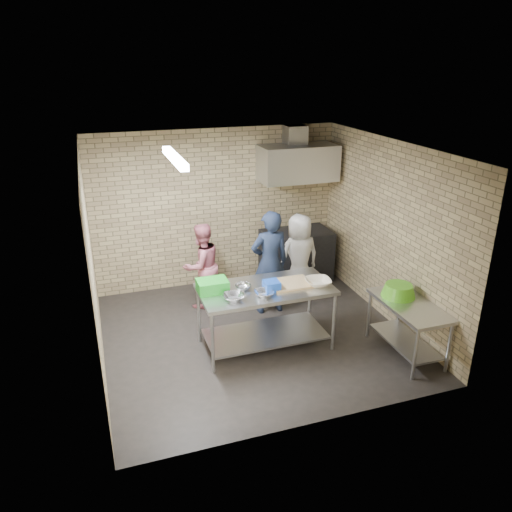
{
  "coord_description": "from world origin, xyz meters",
  "views": [
    {
      "loc": [
        -2.0,
        -6.02,
        3.79
      ],
      "look_at": [
        0.1,
        0.2,
        1.15
      ],
      "focal_mm": 35.15,
      "sensor_mm": 36.0,
      "label": 1
    }
  ],
  "objects_px": {
    "stove": "(296,255)",
    "bottle_red": "(296,165)",
    "woman_pink": "(202,266)",
    "woman_white": "(299,257)",
    "blue_tub": "(272,286)",
    "side_counter": "(407,329)",
    "bottle_green": "(317,164)",
    "green_crate": "(212,286)",
    "man_navy": "(270,263)",
    "green_basin": "(398,290)",
    "prep_table": "(265,317)"
  },
  "relations": [
    {
      "from": "side_counter",
      "to": "bottle_green",
      "type": "xyz_separation_m",
      "value": [
        0.0,
        2.99,
        1.64
      ]
    },
    {
      "from": "prep_table",
      "to": "man_navy",
      "type": "bearing_deg",
      "value": 66.79
    },
    {
      "from": "stove",
      "to": "woman_white",
      "type": "relative_size",
      "value": 0.83
    },
    {
      "from": "prep_table",
      "to": "side_counter",
      "type": "xyz_separation_m",
      "value": [
        1.74,
        -0.79,
        -0.07
      ]
    },
    {
      "from": "stove",
      "to": "woman_white",
      "type": "bearing_deg",
      "value": -109.96
    },
    {
      "from": "bottle_red",
      "to": "woman_pink",
      "type": "distance_m",
      "value": 2.42
    },
    {
      "from": "woman_pink",
      "to": "bottle_green",
      "type": "bearing_deg",
      "value": 174.06
    },
    {
      "from": "green_crate",
      "to": "bottle_green",
      "type": "relative_size",
      "value": 2.65
    },
    {
      "from": "blue_tub",
      "to": "bottle_red",
      "type": "bearing_deg",
      "value": 60.78
    },
    {
      "from": "woman_pink",
      "to": "woman_white",
      "type": "xyz_separation_m",
      "value": [
        1.57,
        -0.23,
        0.03
      ]
    },
    {
      "from": "prep_table",
      "to": "green_crate",
      "type": "distance_m",
      "value": 0.88
    },
    {
      "from": "green_crate",
      "to": "blue_tub",
      "type": "distance_m",
      "value": 0.78
    },
    {
      "from": "green_crate",
      "to": "man_navy",
      "type": "relative_size",
      "value": 0.24
    },
    {
      "from": "prep_table",
      "to": "bottle_green",
      "type": "xyz_separation_m",
      "value": [
        1.74,
        2.2,
        1.57
      ]
    },
    {
      "from": "blue_tub",
      "to": "man_navy",
      "type": "relative_size",
      "value": 0.12
    },
    {
      "from": "woman_pink",
      "to": "green_basin",
      "type": "bearing_deg",
      "value": 114.71
    },
    {
      "from": "green_basin",
      "to": "man_navy",
      "type": "relative_size",
      "value": 0.28
    },
    {
      "from": "side_counter",
      "to": "woman_white",
      "type": "bearing_deg",
      "value": 109.2
    },
    {
      "from": "woman_pink",
      "to": "blue_tub",
      "type": "bearing_deg",
      "value": 87.03
    },
    {
      "from": "prep_table",
      "to": "stove",
      "type": "bearing_deg",
      "value": 56.73
    },
    {
      "from": "woman_white",
      "to": "green_basin",
      "type": "bearing_deg",
      "value": 105.56
    },
    {
      "from": "green_crate",
      "to": "stove",
      "type": "bearing_deg",
      "value": 42.83
    },
    {
      "from": "prep_table",
      "to": "blue_tub",
      "type": "height_order",
      "value": "blue_tub"
    },
    {
      "from": "stove",
      "to": "green_crate",
      "type": "bearing_deg",
      "value": -137.17
    },
    {
      "from": "stove",
      "to": "green_basin",
      "type": "distance_m",
      "value": 2.57
    },
    {
      "from": "prep_table",
      "to": "green_crate",
      "type": "bearing_deg",
      "value": 170.27
    },
    {
      "from": "stove",
      "to": "woman_pink",
      "type": "height_order",
      "value": "woman_pink"
    },
    {
      "from": "side_counter",
      "to": "green_crate",
      "type": "xyz_separation_m",
      "value": [
        -2.44,
        0.91,
        0.6
      ]
    },
    {
      "from": "side_counter",
      "to": "man_navy",
      "type": "bearing_deg",
      "value": 127.47
    },
    {
      "from": "stove",
      "to": "blue_tub",
      "type": "xyz_separation_m",
      "value": [
        -1.24,
        -2.06,
        0.51
      ]
    },
    {
      "from": "side_counter",
      "to": "stove",
      "type": "xyz_separation_m",
      "value": [
        -0.45,
        2.75,
        0.08
      ]
    },
    {
      "from": "green_crate",
      "to": "man_navy",
      "type": "bearing_deg",
      "value": 36.82
    },
    {
      "from": "bottle_red",
      "to": "man_navy",
      "type": "relative_size",
      "value": 0.11
    },
    {
      "from": "side_counter",
      "to": "green_crate",
      "type": "height_order",
      "value": "green_crate"
    },
    {
      "from": "green_basin",
      "to": "woman_white",
      "type": "height_order",
      "value": "woman_white"
    },
    {
      "from": "bottle_green",
      "to": "woman_white",
      "type": "height_order",
      "value": "bottle_green"
    },
    {
      "from": "man_navy",
      "to": "woman_pink",
      "type": "height_order",
      "value": "man_navy"
    },
    {
      "from": "man_navy",
      "to": "woman_pink",
      "type": "relative_size",
      "value": 1.2
    },
    {
      "from": "bottle_red",
      "to": "blue_tub",
      "type": "bearing_deg",
      "value": -119.22
    },
    {
      "from": "stove",
      "to": "green_basin",
      "type": "height_order",
      "value": "green_basin"
    },
    {
      "from": "stove",
      "to": "woman_pink",
      "type": "xyz_separation_m",
      "value": [
        -1.83,
        -0.49,
        0.24
      ]
    },
    {
      "from": "bottle_green",
      "to": "man_navy",
      "type": "bearing_deg",
      "value": -136.71
    },
    {
      "from": "woman_pink",
      "to": "prep_table",
      "type": "bearing_deg",
      "value": 86.61
    },
    {
      "from": "prep_table",
      "to": "stove",
      "type": "xyz_separation_m",
      "value": [
        1.29,
        1.96,
        0.0
      ]
    },
    {
      "from": "blue_tub",
      "to": "side_counter",
      "type": "bearing_deg",
      "value": -22.18
    },
    {
      "from": "stove",
      "to": "green_basin",
      "type": "bearing_deg",
      "value": -80.24
    },
    {
      "from": "side_counter",
      "to": "bottle_green",
      "type": "relative_size",
      "value": 8.0
    },
    {
      "from": "blue_tub",
      "to": "man_navy",
      "type": "distance_m",
      "value": 1.12
    },
    {
      "from": "stove",
      "to": "bottle_red",
      "type": "relative_size",
      "value": 6.67
    },
    {
      "from": "blue_tub",
      "to": "woman_white",
      "type": "xyz_separation_m",
      "value": [
        0.98,
        1.35,
        -0.24
      ]
    }
  ]
}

